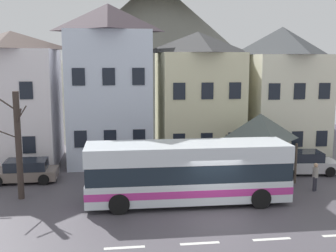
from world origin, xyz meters
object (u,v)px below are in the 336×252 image
object	(u,v)px
hilltop_castle	(155,44)
public_bench	(278,162)
transit_bus	(187,173)
parked_car_02	(304,163)
parked_car_01	(24,171)
bus_shelter	(260,127)
pedestrian_00	(315,175)
townhouse_02	(197,96)
townhouse_00	(14,99)
townhouse_01	(109,84)
pedestrian_02	(258,174)
townhouse_03	(280,92)
bare_tree_00	(18,145)

from	to	relation	value
hilltop_castle	public_bench	world-z (taller)	hilltop_castle
transit_bus	parked_car_02	world-z (taller)	transit_bus
parked_car_01	public_bench	distance (m)	16.32
bus_shelter	parked_car_01	xyz separation A→B (m)	(-14.31, 0.77, -2.52)
transit_bus	parked_car_01	distance (m)	10.34
pedestrian_00	public_bench	bearing A→B (deg)	91.59
townhouse_02	parked_car_02	distance (m)	8.91
hilltop_castle	transit_bus	xyz separation A→B (m)	(-1.62, -32.82, -7.56)
parked_car_02	parked_car_01	bearing A→B (deg)	-175.62
townhouse_00	pedestrian_00	size ratio (longest dim) A/B	5.74
townhouse_01	townhouse_02	size ratio (longest dim) A/B	1.20
hilltop_castle	bus_shelter	bearing A→B (deg)	-82.75
public_bench	pedestrian_02	bearing A→B (deg)	-124.48
townhouse_02	transit_bus	size ratio (longest dim) A/B	0.90
townhouse_03	bare_tree_00	size ratio (longest dim) A/B	1.70
bus_shelter	transit_bus	bearing A→B (deg)	-141.72
hilltop_castle	transit_bus	distance (m)	33.71
hilltop_castle	bus_shelter	size ratio (longest dim) A/B	9.99
townhouse_01	townhouse_03	world-z (taller)	townhouse_01
townhouse_02	bare_tree_00	bearing A→B (deg)	-143.55
hilltop_castle	pedestrian_02	bearing A→B (deg)	-85.01
public_bench	hilltop_castle	bearing A→B (deg)	101.81
townhouse_02	public_bench	size ratio (longest dim) A/B	6.19
parked_car_02	transit_bus	bearing A→B (deg)	-145.99
transit_bus	bus_shelter	world-z (taller)	bus_shelter
townhouse_02	transit_bus	world-z (taller)	townhouse_02
townhouse_00	transit_bus	distance (m)	14.58
townhouse_02	transit_bus	xyz separation A→B (m)	(-2.48, -9.91, -3.05)
townhouse_01	bus_shelter	size ratio (longest dim) A/B	2.77
pedestrian_00	bus_shelter	bearing A→B (deg)	123.66
townhouse_01	hilltop_castle	size ratio (longest dim) A/B	0.28
townhouse_03	public_bench	distance (m)	6.20
hilltop_castle	bare_tree_00	distance (m)	33.30
hilltop_castle	parked_car_01	bearing A→B (deg)	-110.92
townhouse_02	hilltop_castle	size ratio (longest dim) A/B	0.23
townhouse_03	public_bench	xyz separation A→B (m)	(-1.62, -4.11, -4.35)
pedestrian_00	pedestrian_02	size ratio (longest dim) A/B	1.00
townhouse_03	transit_bus	xyz separation A→B (m)	(-8.87, -9.99, -3.25)
townhouse_00	pedestrian_02	world-z (taller)	townhouse_00
bus_shelter	bare_tree_00	distance (m)	14.06
townhouse_03	pedestrian_02	bearing A→B (deg)	-118.47
hilltop_castle	public_bench	distance (m)	28.85
public_bench	parked_car_02	bearing A→B (deg)	-49.54
bare_tree_00	pedestrian_00	bearing A→B (deg)	-2.72
townhouse_03	parked_car_01	xyz separation A→B (m)	(-17.91, -5.05, -4.17)
townhouse_00	hilltop_castle	size ratio (longest dim) A/B	0.23
bus_shelter	bare_tree_00	size ratio (longest dim) A/B	0.70
townhouse_03	bus_shelter	distance (m)	7.04
pedestrian_00	townhouse_00	bearing A→B (deg)	154.02
townhouse_02	pedestrian_02	xyz separation A→B (m)	(1.86, -8.26, -3.73)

